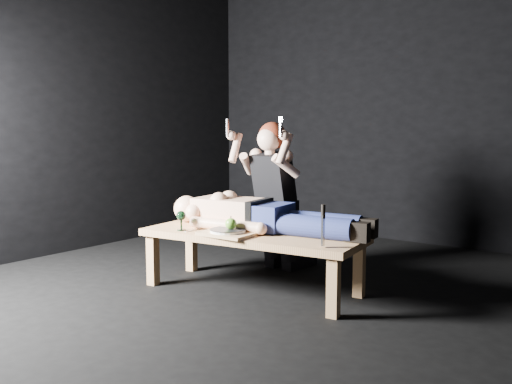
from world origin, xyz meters
The scene contains 13 objects.
ground centered at (0.00, 0.00, 0.00)m, with size 5.00×5.00×0.00m, color black.
back_wall centered at (0.00, 2.50, 1.50)m, with size 5.00×5.00×0.00m, color black.
table centered at (-0.19, -0.02, 0.23)m, with size 1.68×0.63×0.45m, color tan.
lying_man centered at (-0.15, 0.11, 0.59)m, with size 1.78×0.54×0.28m, color #DDAE8B, non-canonical shape.
kneeling_woman centered at (-0.38, 0.62, 0.66)m, with size 0.70×0.79×1.32m, color black, non-canonical shape.
serving_tray centered at (-0.26, -0.22, 0.46)m, with size 0.39×0.28×0.02m, color tan.
plate centered at (-0.26, -0.22, 0.48)m, with size 0.26×0.26×0.02m, color white.
apple centered at (-0.24, -0.21, 0.54)m, with size 0.08×0.08×0.08m, color #3C902A.
goblet centered at (-0.67, -0.29, 0.53)m, with size 0.07×0.07×0.15m, color black, non-canonical shape.
fork_flat centered at (-0.59, -0.23, 0.45)m, with size 0.02×0.18×0.01m, color #B2B2B7.
knife_flat centered at (-0.14, -0.20, 0.45)m, with size 0.02×0.18×0.01m, color #B2B2B7.
spoon_flat centered at (-0.12, -0.12, 0.45)m, with size 0.02×0.18×0.01m, color #B2B2B7.
carving_knife centered at (0.50, -0.17, 0.59)m, with size 0.04×0.04×0.28m, color #B2B2B7, non-canonical shape.
Camera 1 is at (2.19, -3.15, 1.19)m, focal length 37.28 mm.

